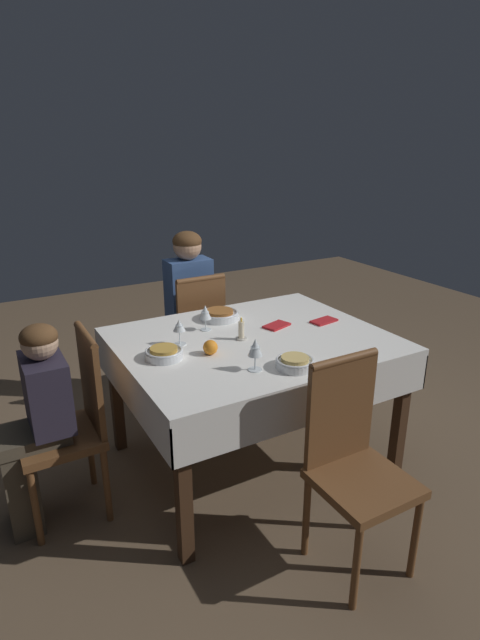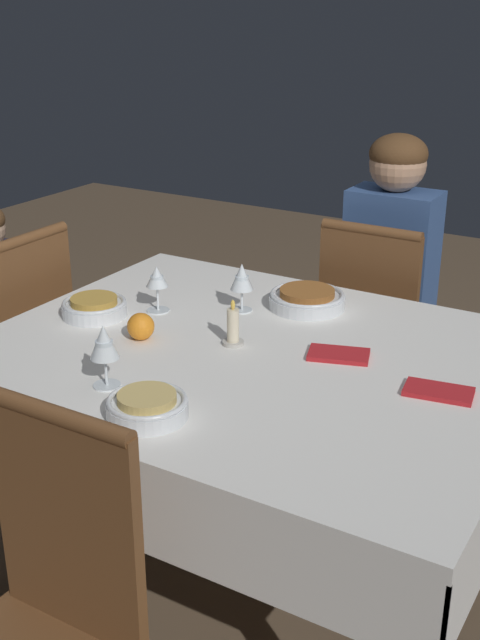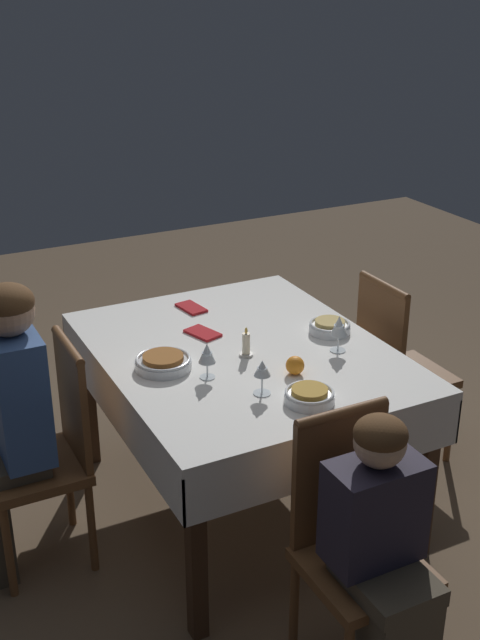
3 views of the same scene
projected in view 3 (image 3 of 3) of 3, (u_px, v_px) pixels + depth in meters
The scene contains 17 objects.
ground_plane at pixel (242, 502), 3.62m from camera, with size 8.00×8.00×0.00m, color brown.
dining_table at pixel (242, 367), 3.35m from camera, with size 1.40×1.14×0.77m.
chair_south at pixel (51, 446), 3.11m from camera, with size 0.37×0.38×0.94m.
chair_east at pixel (353, 537), 2.61m from camera, with size 0.38×0.37×0.94m.
chair_north at pixel (396, 364), 3.77m from camera, with size 0.37×0.38×0.94m.
person_adult_denim at pixel (8, 417), 2.98m from camera, with size 0.30×0.34×1.20m.
person_child_dark at pixel (384, 555), 2.46m from camera, with size 0.33×0.30×1.01m.
bowl_south at pixel (163, 362), 3.15m from camera, with size 0.22×0.22×0.06m.
wine_glass_south at pixel (207, 354), 3.04m from camera, with size 0.07×0.07×0.14m.
bowl_east at pixel (309, 395), 2.90m from camera, with size 0.18×0.18×0.06m.
wine_glass_east at pixel (262, 370), 2.93m from camera, with size 0.07×0.07×0.14m.
bowl_north at pixel (330, 326), 3.46m from camera, with size 0.18×0.18×0.06m.
wine_glass_north at pixel (339, 327), 3.26m from camera, with size 0.07×0.07×0.16m.
candle_centerpiece at pixel (246, 346), 3.24m from camera, with size 0.06×0.06×0.13m.
orange_fruit at pixel (295, 365), 3.10m from camera, with size 0.07×0.07×0.07m, color orange.
napkin_red_folded at pixel (191, 308), 3.71m from camera, with size 0.17×0.11×0.01m.
napkin_spare_side at pixel (203, 333), 3.45m from camera, with size 0.17×0.13×0.01m.
Camera 3 is at (2.67, -1.36, 2.20)m, focal length 45.00 mm.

